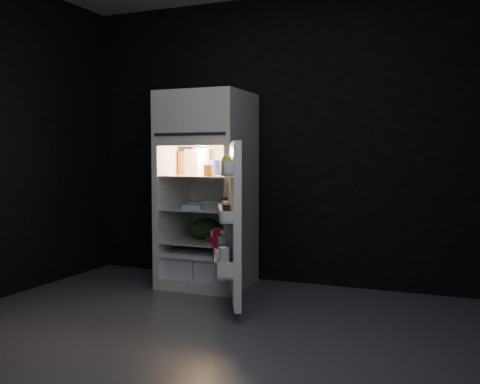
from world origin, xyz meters
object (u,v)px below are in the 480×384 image
at_px(milk_jug, 197,162).
at_px(egg_carton, 216,205).
at_px(refrigerator, 208,183).
at_px(fridge_door, 231,224).
at_px(yogurt_tray, 220,240).

bearing_deg(milk_jug, egg_carton, -10.07).
bearing_deg(refrigerator, egg_carton, -31.35).
height_order(fridge_door, yogurt_tray, fridge_door).
xyz_separation_m(refrigerator, egg_carton, (0.11, -0.07, -0.19)).
bearing_deg(yogurt_tray, fridge_door, -34.55).
bearing_deg(yogurt_tray, milk_jug, 175.74).
distance_m(fridge_door, milk_jug, 1.11).
relative_size(fridge_door, milk_jug, 5.08).
bearing_deg(refrigerator, milk_jug, 163.94).
xyz_separation_m(refrigerator, milk_jug, (-0.14, 0.04, 0.19)).
distance_m(egg_carton, yogurt_tray, 0.33).
xyz_separation_m(egg_carton, yogurt_tray, (0.07, -0.07, -0.31)).
height_order(refrigerator, egg_carton, refrigerator).
relative_size(refrigerator, fridge_door, 1.46).
bearing_deg(egg_carton, refrigerator, 129.63).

